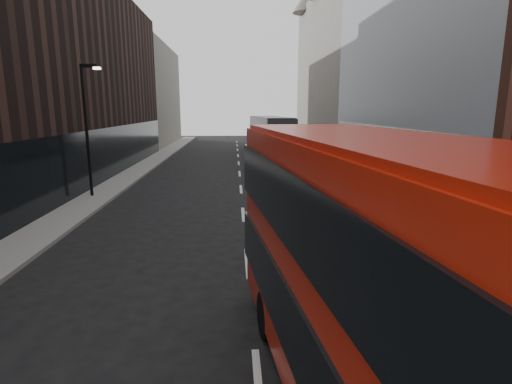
{
  "coord_description": "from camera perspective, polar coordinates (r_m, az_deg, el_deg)",
  "views": [
    {
      "loc": [
        -0.38,
        -4.09,
        4.86
      ],
      "look_at": [
        0.23,
        7.19,
        2.5
      ],
      "focal_mm": 28.0,
      "sensor_mm": 36.0,
      "label": 1
    }
  ],
  "objects": [
    {
      "name": "car_b",
      "position": [
        29.47,
        0.3,
        3.54
      ],
      "size": [
        1.41,
        3.8,
        1.24
      ],
      "primitive_type": "imported",
      "rotation": [
        0.0,
        0.0,
        0.03
      ],
      "color": "#94979D",
      "rests_on": "ground"
    },
    {
      "name": "building_left_mid",
      "position": [
        35.92,
        -21.86,
        14.41
      ],
      "size": [
        5.0,
        24.0,
        14.0
      ],
      "primitive_type": "cube",
      "color": "black",
      "rests_on": "ground"
    },
    {
      "name": "building_modern_block",
      "position": [
        28.2,
        23.47,
        21.18
      ],
      "size": [
        5.03,
        22.0,
        20.0
      ],
      "color": "#959B9F",
      "rests_on": "ground"
    },
    {
      "name": "grey_bus",
      "position": [
        42.57,
        2.08,
        8.17
      ],
      "size": [
        4.0,
        12.71,
        4.04
      ],
      "rotation": [
        0.0,
        0.0,
        0.09
      ],
      "color": "black",
      "rests_on": "ground"
    },
    {
      "name": "car_a",
      "position": [
        21.41,
        6.55,
        0.51
      ],
      "size": [
        2.12,
        4.25,
        1.39
      ],
      "primitive_type": "imported",
      "rotation": [
        0.0,
        0.0,
        0.12
      ],
      "color": "black",
      "rests_on": "ground"
    },
    {
      "name": "street_lamp",
      "position": [
        23.45,
        -22.95,
        9.23
      ],
      "size": [
        1.06,
        0.22,
        7.0
      ],
      "color": "black",
      "rests_on": "sidewalk_left"
    },
    {
      "name": "sidewalk_right",
      "position": [
        30.52,
        11.91,
        2.53
      ],
      "size": [
        3.0,
        80.0,
        0.15
      ],
      "primitive_type": "cube",
      "color": "slate",
      "rests_on": "ground"
    },
    {
      "name": "building_left_far",
      "position": [
        57.21,
        -14.71,
        13.08
      ],
      "size": [
        5.0,
        20.0,
        13.0
      ],
      "primitive_type": "cube",
      "color": "slate",
      "rests_on": "ground"
    },
    {
      "name": "car_c",
      "position": [
        31.97,
        5.6,
        4.34
      ],
      "size": [
        2.58,
        5.24,
        1.47
      ],
      "primitive_type": "imported",
      "rotation": [
        0.0,
        0.0,
        0.11
      ],
      "color": "black",
      "rests_on": "ground"
    },
    {
      "name": "building_victorian",
      "position": [
        49.74,
        11.07,
        17.14
      ],
      "size": [
        6.5,
        24.0,
        21.0
      ],
      "color": "slate",
      "rests_on": "ground"
    },
    {
      "name": "red_bus",
      "position": [
        5.49,
        21.08,
        -14.6
      ],
      "size": [
        3.83,
        11.32,
        4.5
      ],
      "rotation": [
        0.0,
        0.0,
        0.11
      ],
      "color": "#AB1A0A",
      "rests_on": "ground"
    },
    {
      "name": "sidewalk_left",
      "position": [
        30.45,
        -17.57,
        2.21
      ],
      "size": [
        2.0,
        80.0,
        0.15
      ],
      "primitive_type": "cube",
      "color": "slate",
      "rests_on": "ground"
    }
  ]
}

